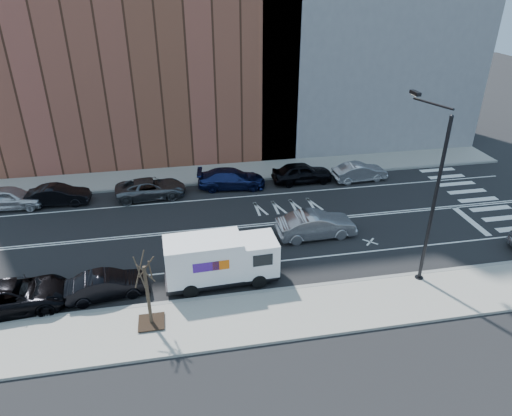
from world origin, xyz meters
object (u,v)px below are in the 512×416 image
object	(u,v)px
far_parked_a	(9,198)
driving_sedan	(316,225)
fedex_van	(220,259)
far_parked_b	(58,195)

from	to	relation	value
far_parked_a	driving_sedan	size ratio (longest dim) A/B	0.95
fedex_van	far_parked_a	size ratio (longest dim) A/B	1.30
fedex_van	far_parked_a	distance (m)	17.42
fedex_van	far_parked_b	distance (m)	15.09
driving_sedan	far_parked_b	bearing A→B (deg)	63.34
far_parked_b	fedex_van	bearing A→B (deg)	-135.29
far_parked_b	driving_sedan	bearing A→B (deg)	-112.32
far_parked_b	far_parked_a	bearing A→B (deg)	91.78
fedex_van	driving_sedan	world-z (taller)	fedex_van
fedex_van	driving_sedan	size ratio (longest dim) A/B	1.23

